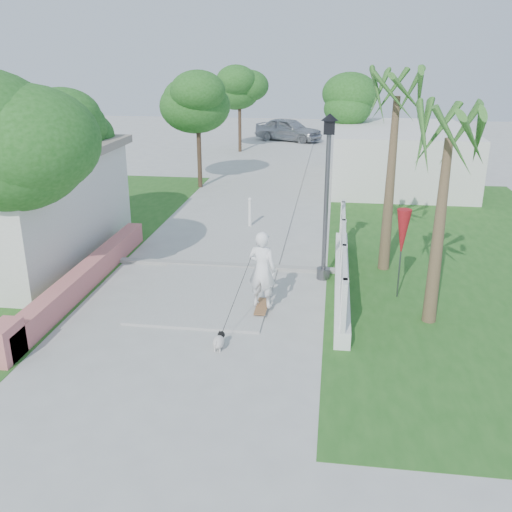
% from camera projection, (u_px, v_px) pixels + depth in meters
% --- Properties ---
extents(ground, '(90.00, 90.00, 0.00)m').
position_uv_depth(ground, '(163.00, 377.00, 10.93)').
color(ground, '#B7B7B2').
rests_on(ground, ground).
extents(path_strip, '(3.20, 36.00, 0.06)m').
position_uv_depth(path_strip, '(274.00, 171.00, 29.56)').
color(path_strip, '#B7B7B2').
rests_on(path_strip, ground).
extents(curb, '(6.50, 0.25, 0.10)m').
position_uv_depth(curb, '(223.00, 265.00, 16.50)').
color(curb, '#999993').
rests_on(curb, ground).
extents(grass_left, '(8.00, 20.00, 0.01)m').
position_uv_depth(grass_left, '(31.00, 236.00, 19.28)').
color(grass_left, '#24581C').
rests_on(grass_left, ground).
extents(grass_right, '(8.00, 20.00, 0.01)m').
position_uv_depth(grass_right, '(459.00, 255.00, 17.48)').
color(grass_right, '#24581C').
rests_on(grass_right, ground).
extents(pink_wall, '(0.45, 8.20, 0.80)m').
position_uv_depth(pink_wall, '(78.00, 283.00, 14.56)').
color(pink_wall, '#C16C63').
rests_on(pink_wall, ground).
extents(lattice_fence, '(0.35, 7.00, 1.50)m').
position_uv_depth(lattice_fence, '(342.00, 267.00, 14.97)').
color(lattice_fence, white).
rests_on(lattice_fence, ground).
extents(building_right, '(6.00, 8.00, 2.60)m').
position_uv_depth(building_right, '(398.00, 156.00, 26.49)').
color(building_right, silver).
rests_on(building_right, ground).
extents(street_lamp, '(0.44, 0.44, 4.44)m').
position_uv_depth(street_lamp, '(327.00, 192.00, 14.86)').
color(street_lamp, '#59595E').
rests_on(street_lamp, ground).
extents(bollard, '(0.14, 0.14, 1.09)m').
position_uv_depth(bollard, '(250.00, 212.00, 20.03)').
color(bollard, white).
rests_on(bollard, ground).
extents(patio_umbrella, '(0.36, 0.36, 2.30)m').
position_uv_depth(patio_umbrella, '(403.00, 234.00, 13.93)').
color(patio_umbrella, '#59595E').
rests_on(patio_umbrella, ground).
extents(tree_left_near, '(3.60, 3.60, 5.28)m').
position_uv_depth(tree_left_near, '(1.00, 148.00, 12.99)').
color(tree_left_near, '#4C3826').
rests_on(tree_left_near, ground).
extents(tree_left_mid, '(3.20, 3.20, 4.85)m').
position_uv_depth(tree_left_mid, '(68.00, 130.00, 18.35)').
color(tree_left_mid, '#4C3826').
rests_on(tree_left_mid, ground).
extents(tree_path_left, '(3.40, 3.40, 5.23)m').
position_uv_depth(tree_path_left, '(198.00, 101.00, 24.91)').
color(tree_path_left, '#4C3826').
rests_on(tree_path_left, ground).
extents(tree_path_right, '(3.00, 3.00, 4.79)m').
position_uv_depth(tree_path_right, '(340.00, 103.00, 27.95)').
color(tree_path_right, '#4C3826').
rests_on(tree_path_right, ground).
extents(tree_path_far, '(3.20, 3.20, 5.17)m').
position_uv_depth(tree_path_far, '(240.00, 88.00, 34.21)').
color(tree_path_far, '#4C3826').
rests_on(tree_path_far, ground).
extents(palm_far, '(1.80, 1.80, 5.30)m').
position_uv_depth(palm_far, '(396.00, 108.00, 14.88)').
color(palm_far, brown).
rests_on(palm_far, ground).
extents(palm_near, '(1.80, 1.80, 4.70)m').
position_uv_depth(palm_near, '(448.00, 150.00, 11.88)').
color(palm_near, brown).
rests_on(palm_near, ground).
extents(skateboarder, '(1.04, 2.37, 1.99)m').
position_uv_depth(skateboarder, '(248.00, 283.00, 13.01)').
color(skateboarder, '#99653D').
rests_on(skateboarder, ground).
extents(dog, '(0.28, 0.53, 0.36)m').
position_uv_depth(dog, '(219.00, 341.00, 11.89)').
color(dog, silver).
rests_on(dog, ground).
extents(parked_car, '(5.04, 3.67, 1.59)m').
position_uv_depth(parked_car, '(289.00, 130.00, 39.31)').
color(parked_car, '#9FA2A6').
rests_on(parked_car, ground).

